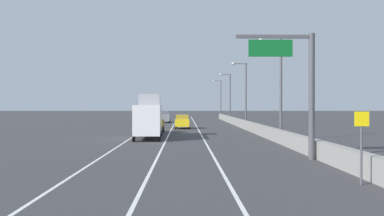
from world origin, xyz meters
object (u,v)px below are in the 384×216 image
(overhead_sign_gantry, at_px, (299,80))
(car_black_0, at_px, (154,124))
(car_gray_1, at_px, (165,117))
(box_truck, at_px, (149,118))
(lamp_post_right_second, at_px, (278,81))
(speed_advisory_sign, at_px, (361,142))
(lamp_post_right_third, at_px, (244,90))
(lamp_post_right_fifth, at_px, (220,96))
(lamp_post_right_fourth, at_px, (229,93))
(car_yellow_2, at_px, (182,122))

(overhead_sign_gantry, relative_size, car_black_0, 1.57)
(car_black_0, bearing_deg, car_gray_1, 90.00)
(box_truck, bearing_deg, car_gray_1, 89.95)
(overhead_sign_gantry, bearing_deg, car_black_0, 111.39)
(overhead_sign_gantry, height_order, car_gray_1, overhead_sign_gantry)
(lamp_post_right_second, bearing_deg, speed_advisory_sign, -92.92)
(car_gray_1, bearing_deg, car_black_0, -90.00)
(speed_advisory_sign, relative_size, box_truck, 0.33)
(lamp_post_right_third, bearing_deg, speed_advisory_sign, -91.49)
(speed_advisory_sign, bearing_deg, lamp_post_right_third, 88.51)
(lamp_post_right_second, bearing_deg, lamp_post_right_fifth, 89.72)
(lamp_post_right_third, xyz_separation_m, lamp_post_right_fourth, (0.15, 24.40, 0.00))
(lamp_post_right_fourth, bearing_deg, lamp_post_right_fifth, 89.67)
(car_gray_1, height_order, box_truck, box_truck)
(car_black_0, relative_size, car_yellow_2, 1.17)
(lamp_post_right_fourth, height_order, box_truck, lamp_post_right_fourth)
(lamp_post_right_third, xyz_separation_m, car_gray_1, (-11.89, 16.53, -4.32))
(overhead_sign_gantry, relative_size, car_yellow_2, 1.84)
(overhead_sign_gantry, bearing_deg, box_truck, 120.07)
(speed_advisory_sign, xyz_separation_m, lamp_post_right_second, (1.17, 22.97, 3.60))
(lamp_post_right_fifth, bearing_deg, car_black_0, -101.20)
(lamp_post_right_fourth, bearing_deg, speed_advisory_sign, -91.11)
(car_black_0, distance_m, car_gray_1, 29.26)
(speed_advisory_sign, height_order, car_yellow_2, speed_advisory_sign)
(lamp_post_right_third, bearing_deg, box_truck, -119.47)
(overhead_sign_gantry, bearing_deg, lamp_post_right_second, 83.60)
(speed_advisory_sign, distance_m, box_truck, 28.36)
(lamp_post_right_third, xyz_separation_m, car_yellow_2, (-8.72, -3.49, -4.41))
(overhead_sign_gantry, height_order, lamp_post_right_third, lamp_post_right_third)
(lamp_post_right_fifth, bearing_deg, car_gray_1, -110.69)
(speed_advisory_sign, height_order, car_black_0, speed_advisory_sign)
(lamp_post_right_third, relative_size, lamp_post_right_fourth, 1.00)
(lamp_post_right_third, height_order, car_black_0, lamp_post_right_third)
(car_yellow_2, bearing_deg, car_gray_1, 98.97)
(lamp_post_right_second, bearing_deg, car_yellow_2, 112.50)
(lamp_post_right_second, xyz_separation_m, car_black_0, (-11.82, 11.67, -4.32))
(car_yellow_2, bearing_deg, lamp_post_right_fourth, 72.34)
(lamp_post_right_fourth, distance_m, car_black_0, 39.26)
(lamp_post_right_fifth, distance_m, car_gray_1, 34.75)
(car_black_0, distance_m, car_yellow_2, 9.76)
(car_black_0, xyz_separation_m, car_yellow_2, (3.16, 9.23, -0.09))
(lamp_post_right_second, distance_m, car_yellow_2, 23.05)
(overhead_sign_gantry, xyz_separation_m, lamp_post_right_fourth, (1.83, 63.18, 0.63))
(lamp_post_right_fourth, bearing_deg, car_gray_1, -146.85)
(box_truck, bearing_deg, lamp_post_right_fourth, 75.14)
(box_truck, bearing_deg, lamp_post_right_fifth, 80.09)
(lamp_post_right_third, distance_m, lamp_post_right_fifth, 48.80)
(speed_advisory_sign, xyz_separation_m, car_gray_1, (-10.65, 63.90, -0.72))
(lamp_post_right_third, distance_m, box_truck, 24.46)
(speed_advisory_sign, height_order, lamp_post_right_fifth, lamp_post_right_fifth)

